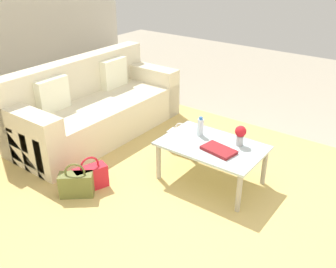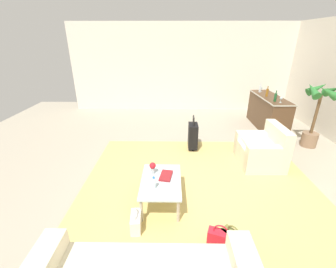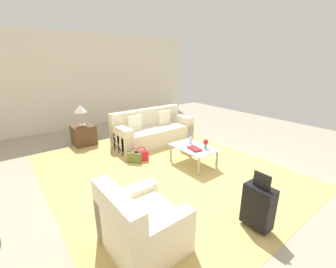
{
  "view_description": "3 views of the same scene",
  "coord_description": "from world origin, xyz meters",
  "px_view_note": "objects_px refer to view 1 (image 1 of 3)",
  "views": [
    {
      "loc": [
        -1.18,
        2.34,
        2.17
      ],
      "look_at": [
        0.62,
        -0.08,
        0.64
      ],
      "focal_mm": 40.0,
      "sensor_mm": 36.0,
      "label": 1
    },
    {
      "loc": [
        3.47,
        -0.34,
        2.57
      ],
      "look_at": [
        -0.0,
        -0.39,
        1.08
      ],
      "focal_mm": 24.0,
      "sensor_mm": 36.0,
      "label": 2
    },
    {
      "loc": [
        -2.89,
        2.76,
        2.25
      ],
      "look_at": [
        0.69,
        -0.02,
        0.74
      ],
      "focal_mm": 24.0,
      "sensor_mm": 36.0,
      "label": 3
    }
  ],
  "objects_px": {
    "coffee_table_book": "(219,150)",
    "handbag_red": "(91,177)",
    "water_bottle": "(200,127)",
    "flower_vase": "(240,134)",
    "handbag_olive": "(76,184)",
    "couch": "(93,109)",
    "handbag_white": "(181,141)",
    "coffee_table": "(212,149)"
  },
  "relations": [
    {
      "from": "coffee_table_book",
      "to": "handbag_red",
      "type": "bearing_deg",
      "value": 45.93
    },
    {
      "from": "water_bottle",
      "to": "flower_vase",
      "type": "xyz_separation_m",
      "value": [
        -0.42,
        -0.05,
        0.03
      ]
    },
    {
      "from": "water_bottle",
      "to": "coffee_table_book",
      "type": "distance_m",
      "value": 0.38
    },
    {
      "from": "water_bottle",
      "to": "handbag_olive",
      "type": "bearing_deg",
      "value": 57.07
    },
    {
      "from": "couch",
      "to": "handbag_white",
      "type": "xyz_separation_m",
      "value": [
        -1.2,
        -0.24,
        -0.18
      ]
    },
    {
      "from": "handbag_red",
      "to": "handbag_white",
      "type": "xyz_separation_m",
      "value": [
        -0.28,
        -1.16,
        0.0
      ]
    },
    {
      "from": "handbag_white",
      "to": "handbag_olive",
      "type": "distance_m",
      "value": 1.36
    },
    {
      "from": "water_bottle",
      "to": "handbag_red",
      "type": "bearing_deg",
      "value": 53.46
    },
    {
      "from": "flower_vase",
      "to": "handbag_white",
      "type": "bearing_deg",
      "value": -13.09
    },
    {
      "from": "coffee_table",
      "to": "water_bottle",
      "type": "height_order",
      "value": "water_bottle"
    },
    {
      "from": "handbag_red",
      "to": "handbag_olive",
      "type": "relative_size",
      "value": 1.0
    },
    {
      "from": "water_bottle",
      "to": "handbag_white",
      "type": "distance_m",
      "value": 0.61
    },
    {
      "from": "handbag_white",
      "to": "coffee_table_book",
      "type": "bearing_deg",
      "value": 149.66
    },
    {
      "from": "coffee_table_book",
      "to": "flower_vase",
      "type": "height_order",
      "value": "flower_vase"
    },
    {
      "from": "couch",
      "to": "coffee_table",
      "type": "bearing_deg",
      "value": 176.82
    },
    {
      "from": "coffee_table_book",
      "to": "handbag_olive",
      "type": "height_order",
      "value": "coffee_table_book"
    },
    {
      "from": "coffee_table_book",
      "to": "handbag_olive",
      "type": "distance_m",
      "value": 1.4
    },
    {
      "from": "couch",
      "to": "coffee_table_book",
      "type": "relative_size",
      "value": 6.99
    },
    {
      "from": "handbag_white",
      "to": "handbag_olive",
      "type": "height_order",
      "value": "same"
    },
    {
      "from": "coffee_table",
      "to": "handbag_red",
      "type": "relative_size",
      "value": 2.81
    },
    {
      "from": "coffee_table",
      "to": "water_bottle",
      "type": "distance_m",
      "value": 0.27
    },
    {
      "from": "coffee_table",
      "to": "water_bottle",
      "type": "bearing_deg",
      "value": -26.57
    },
    {
      "from": "coffee_table",
      "to": "flower_vase",
      "type": "xyz_separation_m",
      "value": [
        -0.22,
        -0.15,
        0.18
      ]
    },
    {
      "from": "coffee_table",
      "to": "handbag_olive",
      "type": "distance_m",
      "value": 1.35
    },
    {
      "from": "handbag_olive",
      "to": "flower_vase",
      "type": "bearing_deg",
      "value": -134.73
    },
    {
      "from": "handbag_red",
      "to": "handbag_olive",
      "type": "bearing_deg",
      "value": 82.47
    },
    {
      "from": "flower_vase",
      "to": "coffee_table_book",
      "type": "bearing_deg",
      "value": 66.5
    },
    {
      "from": "coffee_table",
      "to": "handbag_white",
      "type": "distance_m",
      "value": 0.73
    },
    {
      "from": "coffee_table",
      "to": "handbag_olive",
      "type": "bearing_deg",
      "value": 47.46
    },
    {
      "from": "couch",
      "to": "coffee_table_book",
      "type": "bearing_deg",
      "value": 174.64
    },
    {
      "from": "flower_vase",
      "to": "coffee_table",
      "type": "bearing_deg",
      "value": 34.29
    },
    {
      "from": "coffee_table",
      "to": "handbag_red",
      "type": "bearing_deg",
      "value": 42.86
    },
    {
      "from": "coffee_table",
      "to": "coffee_table_book",
      "type": "bearing_deg",
      "value": 146.31
    },
    {
      "from": "flower_vase",
      "to": "handbag_red",
      "type": "xyz_separation_m",
      "value": [
        1.1,
        0.96,
        -0.42
      ]
    },
    {
      "from": "coffee_table_book",
      "to": "handbag_white",
      "type": "bearing_deg",
      "value": -20.77
    },
    {
      "from": "coffee_table_book",
      "to": "handbag_red",
      "type": "xyz_separation_m",
      "value": [
        1.0,
        0.73,
        -0.31
      ]
    },
    {
      "from": "handbag_olive",
      "to": "coffee_table_book",
      "type": "bearing_deg",
      "value": -138.55
    },
    {
      "from": "flower_vase",
      "to": "handbag_red",
      "type": "bearing_deg",
      "value": 41.31
    },
    {
      "from": "coffee_table",
      "to": "coffee_table_book",
      "type": "xyz_separation_m",
      "value": [
        -0.12,
        0.08,
        0.07
      ]
    },
    {
      "from": "flower_vase",
      "to": "handbag_white",
      "type": "relative_size",
      "value": 0.57
    },
    {
      "from": "couch",
      "to": "coffee_table",
      "type": "height_order",
      "value": "couch"
    },
    {
      "from": "flower_vase",
      "to": "handbag_olive",
      "type": "bearing_deg",
      "value": 45.27
    }
  ]
}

